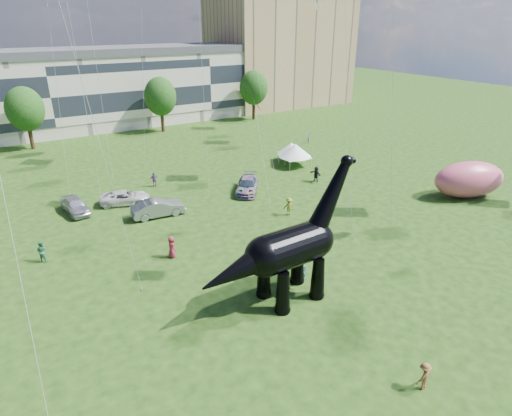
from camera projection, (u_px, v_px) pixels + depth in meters
ground at (344, 317)px, 27.39m from camera, size 220.00×220.00×0.00m
terrace_row at (46, 96)px, 69.10m from camera, size 78.00×11.00×12.00m
apartment_block at (279, 51)px, 92.67m from camera, size 28.00×18.00×22.00m
tree_mid_left at (24, 105)px, 60.07m from camera, size 5.20×5.20×9.44m
tree_mid_right at (160, 93)px, 69.77m from camera, size 5.20×5.20×9.44m
tree_far_right at (254, 85)px, 78.50m from camera, size 5.20×5.20×9.44m
dinosaur_sculpture at (285, 252)px, 27.71m from camera, size 11.82×3.32×9.69m
car_silver at (75, 205)px, 41.74m from camera, size 2.39×4.80×1.57m
car_grey at (158, 208)px, 41.03m from camera, size 5.22×2.24×1.67m
car_white at (125, 197)px, 43.80m from camera, size 5.46×3.87×1.38m
car_dark at (247, 185)px, 46.75m from camera, size 4.88×5.58×1.54m
gazebo_near at (291, 148)px, 56.41m from camera, size 4.48×4.48×2.56m
gazebo_far at (295, 151)px, 54.59m from camera, size 4.71×4.71×2.91m
inflatable_pink at (469, 179)px, 45.11m from camera, size 8.62×6.41×3.87m
visitors at (199, 221)px, 38.40m from camera, size 52.28×41.27×1.85m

